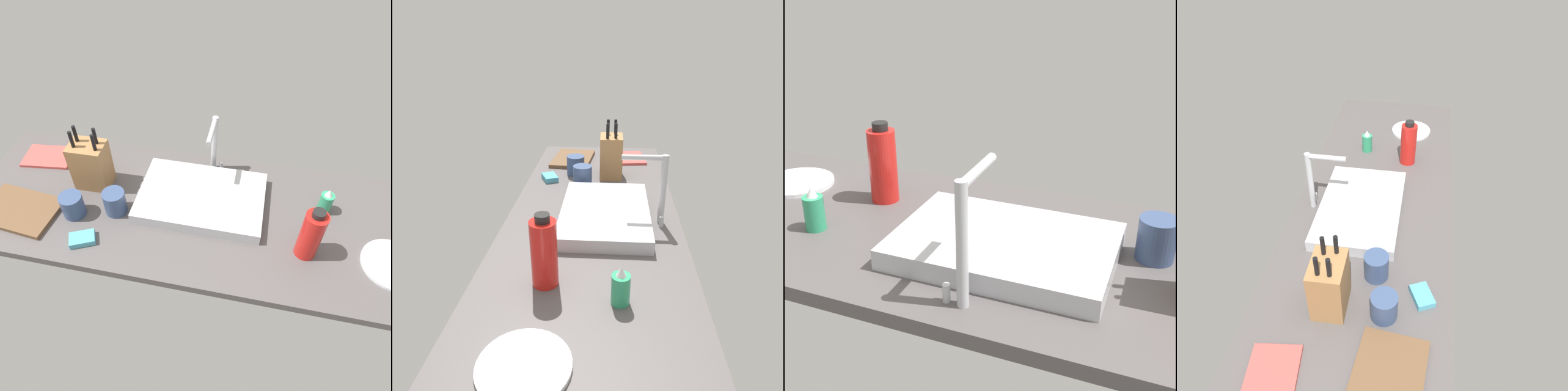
{
  "view_description": "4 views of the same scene",
  "coord_description": "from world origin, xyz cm",
  "views": [
    {
      "loc": [
        11.88,
        -88.48,
        109.7
      ],
      "look_at": [
        -6.67,
        0.5,
        11.37
      ],
      "focal_mm": 32.68,
      "sensor_mm": 36.0,
      "label": 1
    },
    {
      "loc": [
        121.66,
        6.72,
        70.51
      ],
      "look_at": [
        -5.93,
        -1.93,
        12.81
      ],
      "focal_mm": 34.41,
      "sensor_mm": 36.0,
      "label": 2
    },
    {
      "loc": [
        -38.9,
        103.78,
        66.35
      ],
      "look_at": [
        4.34,
        -4.46,
        12.85
      ],
      "focal_mm": 49.35,
      "sensor_mm": 36.0,
      "label": 3
    },
    {
      "loc": [
        -120.05,
        -18.06,
        109.83
      ],
      "look_at": [
        0.04,
        0.65,
        8.95
      ],
      "focal_mm": 34.78,
      "sensor_mm": 36.0,
      "label": 4
    }
  ],
  "objects": [
    {
      "name": "coffee_mug",
      "position": [
        -51.94,
        -11.06,
        8.21
      ],
      "size": [
        8.64,
        8.64,
        9.42
      ],
      "primitive_type": "cylinder",
      "color": "#384C75",
      "rests_on": "countertop_slab"
    },
    {
      "name": "countertop_slab",
      "position": [
        0.0,
        0.0,
        1.75
      ],
      "size": [
        196.3,
        66.0,
        3.5
      ],
      "primitive_type": "cube",
      "color": "#514C4C",
      "rests_on": "ground"
    },
    {
      "name": "ceramic_cup",
      "position": [
        -36.71,
        -6.42,
        8.44
      ],
      "size": [
        8.52,
        8.52,
        9.88
      ],
      "primitive_type": "cylinder",
      "color": "#384C75",
      "rests_on": "countertop_slab"
    },
    {
      "name": "soap_bottle",
      "position": [
        42.18,
        9.92,
        8.35
      ],
      "size": [
        5.06,
        5.06,
        11.49
      ],
      "color": "#2D9966",
      "rests_on": "countertop_slab"
    },
    {
      "name": "water_bottle",
      "position": [
        35.14,
        -11.25,
        13.8
      ],
      "size": [
        7.54,
        7.54,
        22.08
      ],
      "color": "red",
      "rests_on": "countertop_slab"
    },
    {
      "name": "faucet",
      "position": [
        -3.85,
        23.32,
        19.49
      ],
      "size": [
        5.5,
        16.47,
        26.35
      ],
      "color": "#B7BABF",
      "rests_on": "countertop_slab"
    },
    {
      "name": "dish_towel",
      "position": [
        -77.57,
        16.97,
        4.1
      ],
      "size": [
        22.69,
        16.79,
        1.2
      ],
      "primitive_type": "cube",
      "rotation": [
        0.0,
        0.0,
        0.12
      ],
      "color": "#CC4C47",
      "rests_on": "countertop_slab"
    },
    {
      "name": "cutting_board",
      "position": [
        -73.22,
        -14.68,
        4.4
      ],
      "size": [
        30.88,
        22.72,
        1.8
      ],
      "primitive_type": "cube",
      "rotation": [
        0.0,
        0.0,
        -0.1
      ],
      "color": "brown",
      "rests_on": "countertop_slab"
    },
    {
      "name": "dinner_plate",
      "position": [
        64.62,
        -10.88,
        4.1
      ],
      "size": [
        20.87,
        20.87,
        1.2
      ],
      "primitive_type": "cylinder",
      "color": "white",
      "rests_on": "countertop_slab"
    },
    {
      "name": "sink_basin",
      "position": [
        -5.19,
        4.67,
        5.94
      ],
      "size": [
        48.75,
        32.86,
        4.89
      ],
      "primitive_type": "cube",
      "color": "#B7BABF",
      "rests_on": "countertop_slab"
    },
    {
      "name": "knife_block",
      "position": [
        -50.52,
        6.27,
        13.86
      ],
      "size": [
        14.05,
        10.75,
        27.04
      ],
      "rotation": [
        0.0,
        0.0,
        0.02
      ],
      "color": "#9E7042",
      "rests_on": "countertop_slab"
    },
    {
      "name": "dish_sponge",
      "position": [
        -43.69,
        -22.72,
        4.7
      ],
      "size": [
        10.69,
        9.24,
        2.4
      ],
      "primitive_type": "cube",
      "rotation": [
        0.0,
        0.0,
        0.44
      ],
      "color": "#4CA3BC",
      "rests_on": "countertop_slab"
    }
  ]
}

